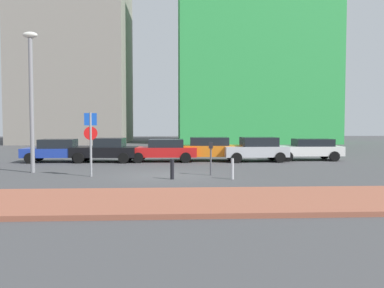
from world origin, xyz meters
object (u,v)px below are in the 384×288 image
(parked_car_orange, at_px, (209,148))
(traffic_bollard_mid, at_px, (232,169))
(parked_car_white, at_px, (308,149))
(parking_meter, at_px, (211,154))
(parked_car_silver, at_px, (256,149))
(parking_sign_post, at_px, (91,136))
(parked_car_blue, at_px, (58,150))
(parked_car_red, at_px, (164,150))
(street_lamp, at_px, (31,90))
(parked_car_black, at_px, (106,150))
(traffic_bollard_near, at_px, (172,169))

(parked_car_orange, bearing_deg, traffic_bollard_mid, -88.58)
(parked_car_white, relative_size, parking_meter, 2.91)
(parked_car_silver, xyz_separation_m, parking_sign_post, (-8.94, -6.61, 1.01))
(parked_car_blue, xyz_separation_m, parked_car_red, (6.59, -0.04, -0.00))
(parking_sign_post, relative_size, street_lamp, 0.42)
(parked_car_black, xyz_separation_m, traffic_bollard_mid, (6.69, -8.00, -0.32))
(parked_car_blue, bearing_deg, parked_car_silver, -1.41)
(parked_car_blue, bearing_deg, parked_car_black, -2.09)
(parking_sign_post, distance_m, parking_meter, 5.48)
(parked_car_red, height_order, street_lamp, street_lamp)
(parked_car_red, bearing_deg, street_lamp, -139.76)
(parked_car_silver, distance_m, parking_sign_post, 11.17)
(parked_car_blue, xyz_separation_m, traffic_bollard_mid, (9.69, -8.11, -0.30))
(parked_car_orange, xyz_separation_m, parking_sign_post, (-6.00, -7.15, 1.01))
(parked_car_white, xyz_separation_m, parking_sign_post, (-12.56, -7.30, 1.06))
(parking_sign_post, height_order, traffic_bollard_mid, parking_sign_post)
(parked_car_white, distance_m, traffic_bollard_mid, 10.61)
(parked_car_black, relative_size, parked_car_white, 0.92)
(parking_sign_post, bearing_deg, traffic_bollard_near, -16.21)
(traffic_bollard_near, bearing_deg, parked_car_white, 43.15)
(parked_car_red, xyz_separation_m, parking_meter, (2.30, -6.77, 0.23))
(parked_car_silver, xyz_separation_m, parking_meter, (-3.53, -6.51, 0.18))
(parked_car_black, xyz_separation_m, parked_car_orange, (6.48, 0.34, 0.04))
(parked_car_red, bearing_deg, parked_car_white, 2.57)
(parking_meter, height_order, traffic_bollard_near, parking_meter)
(parked_car_black, height_order, parked_car_red, parked_car_black)
(parking_sign_post, distance_m, traffic_bollard_mid, 6.47)
(parked_car_orange, relative_size, parked_car_white, 1.03)
(parked_car_silver, height_order, traffic_bollard_mid, parked_car_silver)
(parked_car_blue, xyz_separation_m, parked_car_orange, (9.48, 0.23, 0.05))
(parking_sign_post, xyz_separation_m, traffic_bollard_near, (3.64, -1.06, -1.38))
(parked_car_orange, relative_size, parking_sign_post, 1.59)
(parked_car_silver, bearing_deg, street_lamp, -157.43)
(parked_car_orange, bearing_deg, parking_sign_post, -130.02)
(parked_car_white, bearing_deg, parked_car_blue, -178.64)
(parked_car_black, xyz_separation_m, parked_car_white, (13.04, 0.49, -0.01))
(parked_car_black, bearing_deg, parked_car_blue, 177.91)
(parked_car_orange, bearing_deg, parked_car_black, -177.00)
(parked_car_black, distance_m, traffic_bollard_near, 8.89)
(parking_meter, bearing_deg, parked_car_white, 45.21)
(parked_car_blue, xyz_separation_m, parking_meter, (8.89, -6.81, 0.23))
(parked_car_orange, bearing_deg, parked_car_white, 1.32)
(parked_car_silver, bearing_deg, parking_meter, -118.47)
(parked_car_orange, relative_size, traffic_bollard_near, 5.28)
(traffic_bollard_near, bearing_deg, parking_sign_post, 163.79)
(parked_car_blue, distance_m, parked_car_white, 16.04)
(street_lamp, bearing_deg, traffic_bollard_near, -21.37)
(traffic_bollard_near, distance_m, traffic_bollard_mid, 2.57)
(parked_car_blue, height_order, parking_meter, parking_meter)
(parked_car_blue, bearing_deg, parking_sign_post, -63.32)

